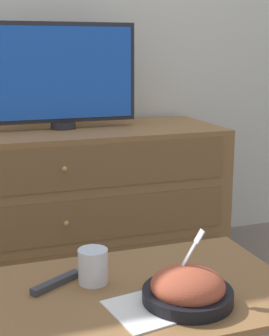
{
  "coord_description": "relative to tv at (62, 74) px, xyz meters",
  "views": [
    {
      "loc": [
        -0.38,
        -2.68,
        1.09
      ],
      "look_at": [
        0.11,
        -1.27,
        0.74
      ],
      "focal_mm": 55.0,
      "sensor_mm": 36.0,
      "label": 1
    }
  ],
  "objects": [
    {
      "name": "coffee_table",
      "position": [
        -0.08,
        -1.25,
        -0.57
      ],
      "size": [
        0.84,
        0.53,
        0.48
      ],
      "color": "olive",
      "rests_on": "ground_plane"
    },
    {
      "name": "napkin",
      "position": [
        -0.08,
        -1.36,
        -0.49
      ],
      "size": [
        0.2,
        0.2,
        0.0
      ],
      "color": "white",
      "rests_on": "coffee_table"
    },
    {
      "name": "takeout_bowl",
      "position": [
        0.02,
        -1.35,
        -0.46
      ],
      "size": [
        0.23,
        0.23,
        0.17
      ],
      "color": "black",
      "rests_on": "coffee_table"
    },
    {
      "name": "ground_plane",
      "position": [
        -0.1,
        0.27,
        -0.97
      ],
      "size": [
        12.0,
        12.0,
        0.0
      ],
      "primitive_type": "plane",
      "color": "#70665B"
    },
    {
      "name": "wall_back",
      "position": [
        -0.1,
        0.3,
        0.33
      ],
      "size": [
        12.0,
        0.05,
        2.6
      ],
      "color": "silver",
      "rests_on": "ground_plane"
    },
    {
      "name": "tv",
      "position": [
        0.0,
        0.0,
        0.0
      ],
      "size": [
        0.71,
        0.12,
        0.49
      ],
      "color": "#232328",
      "rests_on": "dresser"
    },
    {
      "name": "dresser",
      "position": [
        -0.07,
        -0.04,
        -0.62
      ],
      "size": [
        1.63,
        0.59,
        0.72
      ],
      "color": "olive",
      "rests_on": "ground_plane"
    },
    {
      "name": "remote_control",
      "position": [
        -0.27,
        -1.16,
        -0.49
      ],
      "size": [
        0.15,
        0.1,
        0.02
      ],
      "color": "#38383D",
      "rests_on": "coffee_table"
    },
    {
      "name": "drink_cup",
      "position": [
        -0.17,
        -1.17,
        -0.45
      ],
      "size": [
        0.08,
        0.08,
        0.09
      ],
      "color": "beige",
      "rests_on": "coffee_table"
    }
  ]
}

